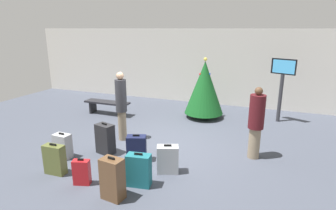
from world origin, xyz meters
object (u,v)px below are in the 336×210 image
Objects in this scene: suitcase_5 at (137,148)px; suitcase_6 at (63,146)px; flight_info_kiosk at (282,80)px; suitcase_3 at (168,159)px; traveller_0 at (256,122)px; holiday_tree at (204,87)px; suitcase_4 at (105,139)px; suitcase_1 at (82,172)px; waiting_bench at (107,105)px; suitcase_2 at (112,179)px; traveller_1 at (121,104)px; suitcase_7 at (139,170)px; suitcase_0 at (55,159)px.

suitcase_5 reaches higher than suitcase_6.
flight_info_kiosk is 6.87m from suitcase_6.
traveller_0 is at bearing 40.35° from suitcase_3.
suitcase_3 is at bearing -86.93° from holiday_tree.
suitcase_4 is (-1.57, -3.69, -0.69)m from holiday_tree.
suitcase_1 is (-3.65, -5.57, -1.16)m from flight_info_kiosk.
holiday_tree is at bearing 76.59° from suitcase_1.
suitcase_3 is 2.62m from suitcase_6.
holiday_tree is at bearing 15.31° from waiting_bench.
suitcase_2 reaches higher than suitcase_6.
traveller_0 reaches higher than suitcase_3.
suitcase_4 is (0.05, -0.92, -0.65)m from traveller_1.
flight_info_kiosk is 1.20× the size of traveller_0.
waiting_bench is 2.64× the size of suitcase_6.
suitcase_1 is 0.88× the size of suitcase_6.
suitcase_7 is at bearing 18.70° from suitcase_1.
suitcase_5 is 1.80m from suitcase_6.
suitcase_1 is 1.77m from suitcase_3.
flight_info_kiosk is 1.09× the size of traveller_1.
traveller_0 reaches higher than suitcase_5.
suitcase_7 is (-2.56, -5.20, -1.09)m from flight_info_kiosk.
suitcase_0 is 1.06× the size of suitcase_5.
flight_info_kiosk is at bearing 56.77° from suitcase_1.
traveller_1 reaches higher than suitcase_1.
flight_info_kiosk is 3.75× the size of suitcase_1.
suitcase_5 is at bearing -47.06° from waiting_bench.
traveller_0 is 2.19× the size of suitcase_4.
suitcase_7 is (-0.34, -0.69, 0.03)m from suitcase_3.
holiday_tree is at bearing 125.82° from traveller_0.
suitcase_5 is (1.34, 1.17, -0.02)m from suitcase_0.
flight_info_kiosk reaches higher than suitcase_1.
traveller_1 is 2.87m from suitcase_2.
flight_info_kiosk is at bearing 63.82° from suitcase_3.
suitcase_2 is at bearing -78.87° from suitcase_5.
suitcase_7 is at bearing -133.73° from traveller_0.
suitcase_6 is at bearing 145.38° from suitcase_1.
traveller_0 is at bearing 17.31° from suitcase_4.
holiday_tree is at bearing 60.68° from suitcase_6.
suitcase_4 is at bearing 70.78° from suitcase_0.
suitcase_1 is 0.86× the size of suitcase_3.
suitcase_1 is at bearing -75.39° from suitcase_4.
suitcase_7 is at bearing -11.22° from suitcase_6.
suitcase_7 is at bearing 66.43° from suitcase_2.
flight_info_kiosk is at bearing 38.69° from traveller_1.
waiting_bench is at bearing 124.09° from suitcase_2.
suitcase_3 is 0.93× the size of suitcase_7.
suitcase_3 is (3.54, -3.12, -0.06)m from waiting_bench.
suitcase_1 is 0.87m from suitcase_2.
suitcase_2 reaches higher than suitcase_5.
suitcase_2 reaches higher than suitcase_0.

